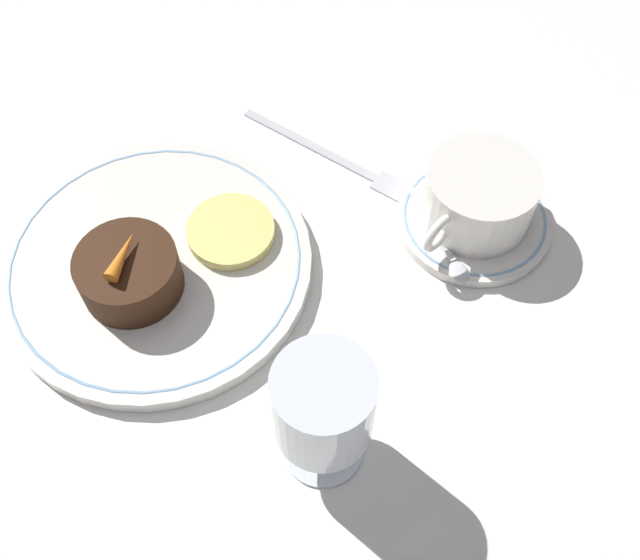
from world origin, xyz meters
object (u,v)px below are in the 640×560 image
dinner_plate (157,264)px  coffee_cup (479,195)px  wine_glass (323,409)px  dessert_cake (129,273)px  fork (352,166)px

dinner_plate → coffee_cup: bearing=142.9°
wine_glass → dessert_cake: size_ratio=1.43×
wine_glass → dinner_plate: bearing=-96.0°
coffee_cup → dessert_cake: size_ratio=1.48×
dessert_cake → wine_glass: bearing=91.9°
coffee_cup → dessert_cake: 0.29m
coffee_cup → fork: size_ratio=0.61×
dessert_cake → dinner_plate: bearing=-167.1°
coffee_cup → fork: 0.12m
coffee_cup → fork: bearing=-78.4°
dinner_plate → fork: size_ratio=1.30×
wine_glass → fork: wine_glass is taller
dinner_plate → coffee_cup: coffee_cup is taller
dinner_plate → dessert_cake: dessert_cake is taller
wine_glass → dessert_cake: 0.20m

